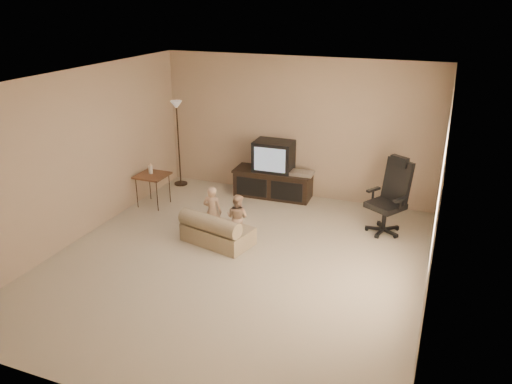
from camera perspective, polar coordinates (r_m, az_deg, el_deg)
floor at (r=7.00m, az=-2.31°, el=-7.99°), size 5.50×5.50×0.00m
room_shell at (r=6.39m, az=-2.51°, el=3.94°), size 5.50×5.50×5.50m
tv_stand at (r=9.05m, az=2.03°, el=2.08°), size 1.47×0.59×1.04m
office_chair at (r=7.94m, az=14.91°, el=-1.54°), size 0.76×0.77×1.20m
side_table at (r=8.81m, az=-11.79°, el=1.86°), size 0.51×0.51×0.76m
floor_lamp at (r=9.52m, az=-8.97°, el=7.63°), size 0.25×0.25×1.64m
child_sofa at (r=7.42m, az=-4.63°, el=-4.47°), size 1.13×0.80×0.50m
toddler_left at (r=7.57m, az=-5.00°, el=-2.24°), size 0.31×0.24×0.81m
toddler_right at (r=7.46m, az=-2.15°, el=-2.91°), size 0.37×0.23×0.72m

